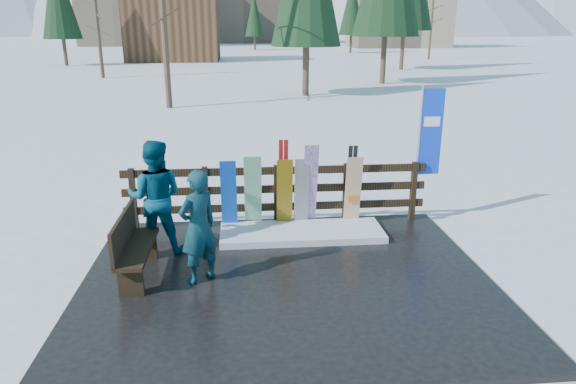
{
  "coord_description": "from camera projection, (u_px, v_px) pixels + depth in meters",
  "views": [
    {
      "loc": [
        -0.61,
        -6.82,
        3.62
      ],
      "look_at": [
        0.1,
        1.0,
        1.1
      ],
      "focal_mm": 32.0,
      "sensor_mm": 36.0,
      "label": 1
    }
  ],
  "objects": [
    {
      "name": "snowboard_2",
      "position": [
        285.0,
        194.0,
        9.28
      ],
      "size": [
        0.29,
        0.2,
        1.33
      ],
      "primitive_type": "cube",
      "rotation": [
        0.13,
        0.0,
        0.0
      ],
      "color": "#D39C06",
      "rests_on": "deck"
    },
    {
      "name": "deck",
      "position": [
        287.0,
        281.0,
        7.61
      ],
      "size": [
        6.0,
        5.0,
        0.08
      ],
      "primitive_type": "cube",
      "color": "black",
      "rests_on": "ground"
    },
    {
      "name": "bench",
      "position": [
        132.0,
        244.0,
        7.51
      ],
      "size": [
        0.41,
        1.5,
        0.97
      ],
      "color": "black",
      "rests_on": "deck"
    },
    {
      "name": "ski_pair_b",
      "position": [
        351.0,
        186.0,
        9.42
      ],
      "size": [
        0.17,
        0.22,
        1.54
      ],
      "color": "black",
      "rests_on": "deck"
    },
    {
      "name": "snowboard_4",
      "position": [
        302.0,
        193.0,
        9.31
      ],
      "size": [
        0.27,
        0.25,
        1.34
      ],
      "primitive_type": "cube",
      "rotation": [
        0.17,
        0.0,
        0.0
      ],
      "color": "black",
      "rests_on": "deck"
    },
    {
      "name": "ski_pair_a",
      "position": [
        283.0,
        184.0,
        9.3
      ],
      "size": [
        0.16,
        0.17,
        1.67
      ],
      "color": "#A11314",
      "rests_on": "deck"
    },
    {
      "name": "person_front",
      "position": [
        198.0,
        227.0,
        7.28
      ],
      "size": [
        0.73,
        0.7,
        1.68
      ],
      "primitive_type": "imported",
      "rotation": [
        0.0,
        0.0,
        3.83
      ],
      "color": "#0F4E4C",
      "rests_on": "deck"
    },
    {
      "name": "rental_flag",
      "position": [
        428.0,
        137.0,
        9.48
      ],
      "size": [
        0.45,
        0.04,
        2.6
      ],
      "color": "silver",
      "rests_on": "deck"
    },
    {
      "name": "trees",
      "position": [
        293.0,
        4.0,
        50.04
      ],
      "size": [
        41.99,
        68.75,
        13.58
      ],
      "color": "#382B1E",
      "rests_on": "ground"
    },
    {
      "name": "snowboard_3",
      "position": [
        310.0,
        186.0,
        9.28
      ],
      "size": [
        0.25,
        0.38,
        1.61
      ],
      "primitive_type": "cube",
      "rotation": [
        0.22,
        0.0,
        0.0
      ],
      "color": "white",
      "rests_on": "deck"
    },
    {
      "name": "ground",
      "position": [
        287.0,
        283.0,
        7.62
      ],
      "size": [
        700.0,
        700.0,
        0.0
      ],
      "primitive_type": "plane",
      "color": "white",
      "rests_on": "ground"
    },
    {
      "name": "snowboard_0",
      "position": [
        229.0,
        196.0,
        9.2
      ],
      "size": [
        0.29,
        0.2,
        1.33
      ],
      "primitive_type": "cube",
      "rotation": [
        0.13,
        0.0,
        0.0
      ],
      "color": "#0F46BA",
      "rests_on": "deck"
    },
    {
      "name": "snowboard_5",
      "position": [
        353.0,
        192.0,
        9.39
      ],
      "size": [
        0.29,
        0.22,
        1.35
      ],
      "primitive_type": "cube",
      "rotation": [
        0.15,
        0.0,
        0.0
      ],
      "color": "silver",
      "rests_on": "deck"
    },
    {
      "name": "snow_patch",
      "position": [
        302.0,
        233.0,
        9.13
      ],
      "size": [
        2.88,
        1.0,
        0.12
      ],
      "primitive_type": "cube",
      "color": "white",
      "rests_on": "deck"
    },
    {
      "name": "person_back",
      "position": [
        155.0,
        197.0,
        8.27
      ],
      "size": [
        0.95,
        0.76,
        1.87
      ],
      "primitive_type": "imported",
      "rotation": [
        0.0,
        0.0,
        3.08
      ],
      "color": "#06425B",
      "rests_on": "deck"
    },
    {
      "name": "fence",
      "position": [
        277.0,
        191.0,
        9.48
      ],
      "size": [
        5.6,
        0.1,
        1.15
      ],
      "color": "black",
      "rests_on": "deck"
    },
    {
      "name": "snowboard_1",
      "position": [
        253.0,
        192.0,
        9.22
      ],
      "size": [
        0.31,
        0.41,
        1.43
      ],
      "primitive_type": "cube",
      "rotation": [
        0.26,
        0.0,
        0.0
      ],
      "color": "silver",
      "rests_on": "deck"
    }
  ]
}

